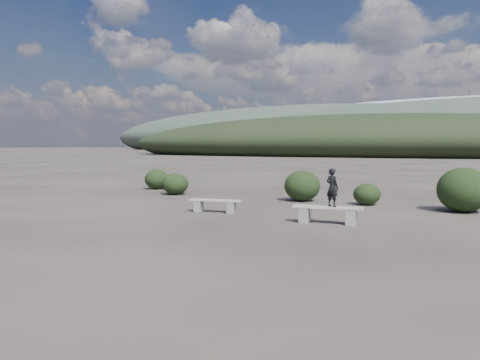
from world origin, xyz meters
The scene contains 9 objects.
ground centered at (0.00, 0.00, 0.00)m, with size 1200.00×1200.00×0.00m, color #29231F.
bench_left centered at (-1.99, 4.34, 0.24)m, with size 1.62×0.72×0.40m.
bench_right centered at (1.70, 4.07, 0.28)m, with size 1.86×0.70×0.46m.
seated_person centered at (1.81, 4.09, 0.96)m, with size 0.37×0.24×1.00m, color black.
shrub_a centered at (-6.30, 7.97, 0.45)m, with size 1.10×1.10×0.90m, color black.
shrub_b centered at (-0.81, 8.45, 0.57)m, with size 1.32×1.32×1.13m, color black.
shrub_c centered at (1.57, 8.48, 0.37)m, with size 0.93×0.93×0.74m, color black.
shrub_d centered at (4.59, 8.22, 0.69)m, with size 1.57×1.57×1.37m, color black.
shrub_f centered at (-8.62, 9.53, 0.48)m, with size 1.13×1.13×0.95m, color black.
Camera 1 is at (5.74, -7.58, 2.03)m, focal length 35.00 mm.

